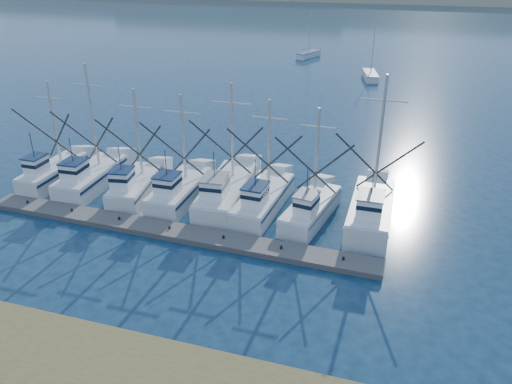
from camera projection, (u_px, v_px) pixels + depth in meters
The scene contains 5 objects.
ground at pixel (227, 306), 27.47m from camera, with size 500.00×500.00×0.00m, color #0C2238.
floating_dock at pixel (170, 231), 34.40m from camera, with size 29.02×1.93×0.39m, color #55514C.
trawler_fleet at pixel (208, 193), 38.06m from camera, with size 28.50×9.29×10.39m.
sailboat_near at pixel (370, 76), 75.95m from camera, with size 3.07×6.44×8.10m.
sailboat_far at pixel (308, 55), 91.38m from camera, with size 3.55×6.22×8.10m.
Camera 1 is at (7.99, -20.55, 17.61)m, focal length 35.00 mm.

